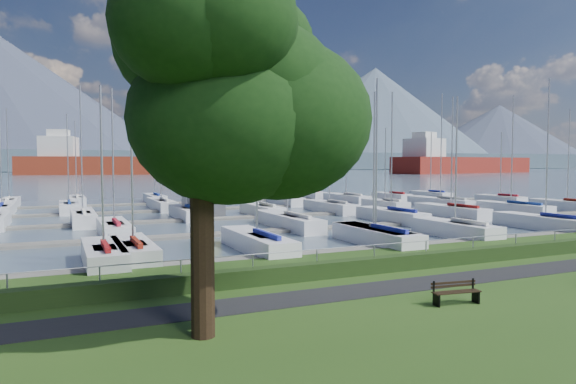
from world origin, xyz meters
TOP-DOWN VIEW (x-y plane):
  - path at (0.00, -3.00)m, footprint 160.00×2.00m
  - water at (0.00, 260.00)m, footprint 800.00×540.00m
  - hedge at (0.00, -0.40)m, footprint 80.00×0.70m
  - fence at (0.00, 0.00)m, footprint 80.00×0.04m
  - foothill at (0.00, 330.00)m, footprint 900.00×80.00m
  - mountains at (7.35, 404.62)m, footprint 1190.00×360.00m
  - docks at (0.00, 26.00)m, footprint 90.00×41.60m
  - bench_left at (-1.55, -5.95)m, footprint 1.84×0.67m
  - tree at (-9.44, -5.43)m, footprint 7.97×7.01m
  - crane at (-1.12, 29.67)m, footprint 6.42×13.21m
  - cargo_ship_mid at (18.72, 215.18)m, footprint 108.69×40.08m
  - cargo_ship_east at (167.79, 177.64)m, footprint 91.43×35.98m
  - sailboat_fleet at (-2.73, 27.95)m, footprint 76.10×49.00m

SIDE VIEW (x-z plane):
  - water at x=0.00m, z-range -0.50..-0.30m
  - docks at x=0.00m, z-range -0.34..-0.09m
  - path at x=0.00m, z-range -0.01..0.03m
  - hedge at x=0.00m, z-range 0.00..0.70m
  - bench_left at x=-1.55m, z-range -0.01..0.84m
  - fence at x=0.00m, z-range 1.18..1.22m
  - cargo_ship_mid at x=18.72m, z-range -7.28..14.22m
  - cargo_ship_east at x=167.79m, z-range -7.11..14.39m
  - crane at x=-1.12m, z-range -5.85..16.50m
  - sailboat_fleet at x=-2.73m, z-range -1.40..12.17m
  - foothill at x=0.00m, z-range 0.00..12.00m
  - tree at x=-9.44m, z-range 1.87..12.74m
  - mountains at x=7.35m, z-range -10.82..104.18m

